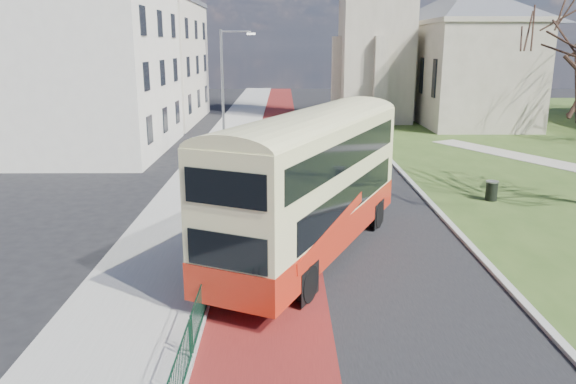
{
  "coord_description": "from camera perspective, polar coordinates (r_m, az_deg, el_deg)",
  "views": [
    {
      "loc": [
        -0.78,
        -16.94,
        7.22
      ],
      "look_at": [
        -0.61,
        2.94,
        2.0
      ],
      "focal_mm": 35.0,
      "sensor_mm": 36.0,
      "label": 1
    }
  ],
  "objects": [
    {
      "name": "pavement_west",
      "position": [
        37.87,
        -6.89,
        3.7
      ],
      "size": [
        4.0,
        120.0,
        0.12
      ],
      "primitive_type": "cube",
      "color": "gray",
      "rests_on": "ground"
    },
    {
      "name": "kerb_west",
      "position": [
        37.69,
        -3.87,
        3.73
      ],
      "size": [
        0.25,
        120.0,
        0.13
      ],
      "primitive_type": "cube",
      "color": "#999993",
      "rests_on": "ground"
    },
    {
      "name": "road_carriageway",
      "position": [
        37.71,
        2.99,
        3.66
      ],
      "size": [
        9.0,
        120.0,
        0.01
      ],
      "primitive_type": "cube",
      "color": "black",
      "rests_on": "ground"
    },
    {
      "name": "pedestrian_railing",
      "position": [
        22.08,
        -6.12,
        -2.95
      ],
      "size": [
        0.07,
        24.0,
        1.12
      ],
      "color": "#0D3A26",
      "rests_on": "ground"
    },
    {
      "name": "ground",
      "position": [
        18.43,
        1.99,
        -8.36
      ],
      "size": [
        160.0,
        160.0,
        0.0
      ],
      "primitive_type": "plane",
      "color": "black",
      "rests_on": "ground"
    },
    {
      "name": "street_block_far",
      "position": [
        56.53,
        -14.38,
        12.79
      ],
      "size": [
        10.3,
        16.3,
        11.5
      ],
      "color": "beige",
      "rests_on": "ground"
    },
    {
      "name": "streetlamp",
      "position": [
        35.22,
        -6.41,
        10.34
      ],
      "size": [
        2.13,
        0.18,
        8.0
      ],
      "color": "gray",
      "rests_on": "pavement_west"
    },
    {
      "name": "bus",
      "position": [
        19.24,
        2.52,
        1.4
      ],
      "size": [
        7.35,
        11.78,
        4.9
      ],
      "rotation": [
        0.0,
        0.0,
        -0.43
      ],
      "color": "#B42310",
      "rests_on": "ground"
    },
    {
      "name": "street_block_near",
      "position": [
        41.13,
        -19.76,
        12.89
      ],
      "size": [
        10.3,
        14.3,
        13.0
      ],
      "color": "beige",
      "rests_on": "ground"
    },
    {
      "name": "kerb_east",
      "position": [
        40.19,
        9.4,
        4.25
      ],
      "size": [
        0.25,
        80.0,
        0.13
      ],
      "primitive_type": "cube",
      "color": "#999993",
      "rests_on": "ground"
    },
    {
      "name": "litter_bin",
      "position": [
        28.33,
        19.98,
        0.13
      ],
      "size": [
        0.71,
        0.71,
        0.95
      ],
      "rotation": [
        0.0,
        0.0,
        -0.22
      ],
      "color": "black",
      "rests_on": "grass_green"
    },
    {
      "name": "bus_lane",
      "position": [
        37.64,
        -1.12,
        3.66
      ],
      "size": [
        3.4,
        120.0,
        0.01
      ],
      "primitive_type": "cube",
      "color": "#591414",
      "rests_on": "ground"
    }
  ]
}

